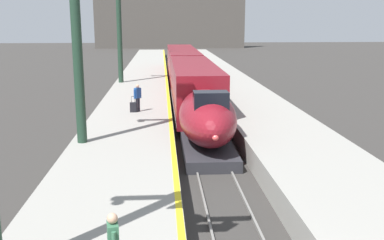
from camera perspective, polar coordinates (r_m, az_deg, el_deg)
platform_left at (r=32.60m, az=-7.08°, el=1.99°), size 4.80×110.00×1.05m
platform_right at (r=33.15m, az=7.05°, el=2.17°), size 4.80×110.00×1.05m
platform_left_safety_stripe at (r=32.46m, az=-3.08°, el=2.97°), size 0.20×107.80×0.01m
rail_main_left at (r=35.37m, az=-1.48°, el=2.15°), size 0.08×110.00×0.12m
rail_main_right at (r=35.46m, az=0.94°, el=2.18°), size 0.08×110.00×0.12m
highspeed_train_main at (r=36.91m, az=-0.45°, el=5.53°), size 2.92×38.34×3.60m
station_column_mid at (r=20.26m, az=-14.77°, el=12.98°), size 4.00×0.68×9.52m
station_column_far at (r=40.45m, az=-9.40°, el=13.34°), size 4.00×0.68×10.19m
passenger_near_edge at (r=27.20m, az=-7.01°, el=3.12°), size 0.45×0.42×1.69m
rolling_suitcase at (r=27.22m, az=-7.56°, el=1.64°), size 0.40×0.22×0.98m
terminus_back_wall at (r=109.27m, az=-2.84°, el=12.89°), size 36.00×2.00×14.00m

